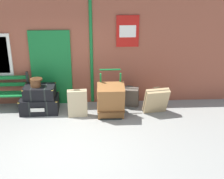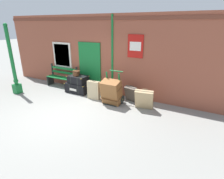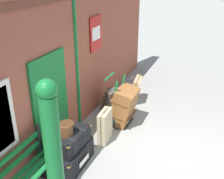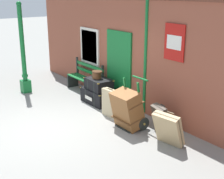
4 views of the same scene
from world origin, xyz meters
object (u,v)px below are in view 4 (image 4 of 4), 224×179
(steamer_trunk_base, at_px, (99,96))
(lamp_post, at_px, (24,59))
(platform_bench, at_px, (86,79))
(round_hatbox, at_px, (97,74))
(porters_trolley, at_px, (133,116))
(steamer_trunk_middle, at_px, (99,84))
(suitcase_olive, at_px, (168,129))
(large_brown_trunk, at_px, (127,109))
(suitcase_caramel, at_px, (110,103))
(suitcase_cream, at_px, (161,118))

(steamer_trunk_base, bearing_deg, lamp_post, -148.94)
(platform_bench, xyz_separation_m, round_hatbox, (1.05, -0.26, 0.42))
(porters_trolley, bearing_deg, lamp_post, -165.40)
(steamer_trunk_middle, xyz_separation_m, suitcase_olive, (3.06, -0.27, -0.21))
(round_hatbox, relative_size, suitcase_olive, 0.42)
(platform_bench, xyz_separation_m, large_brown_trunk, (2.99, -0.68, 0.03))
(steamer_trunk_middle, relative_size, round_hatbox, 2.59)
(lamp_post, relative_size, porters_trolley, 2.37)
(suitcase_olive, xyz_separation_m, suitcase_caramel, (-2.06, -0.04, -0.01))
(suitcase_caramel, xyz_separation_m, suitcase_cream, (1.41, 0.47, -0.05))
(round_hatbox, xyz_separation_m, suitcase_caramel, (1.08, -0.30, -0.50))
(round_hatbox, height_order, suitcase_cream, round_hatbox)
(platform_bench, bearing_deg, suitcase_cream, -1.46)
(steamer_trunk_base, distance_m, porters_trolley, 1.91)
(suitcase_olive, bearing_deg, suitcase_cream, 146.40)
(suitcase_olive, bearing_deg, porters_trolley, 179.21)
(platform_bench, height_order, suitcase_olive, platform_bench)
(steamer_trunk_middle, height_order, suitcase_caramel, suitcase_caramel)
(large_brown_trunk, bearing_deg, suitcase_caramel, 172.14)
(suitcase_cream, bearing_deg, steamer_trunk_base, -176.65)
(round_hatbox, distance_m, suitcase_caramel, 1.22)
(large_brown_trunk, bearing_deg, steamer_trunk_base, 166.80)
(steamer_trunk_base, bearing_deg, platform_bench, 167.98)
(porters_trolley, bearing_deg, suitcase_cream, 37.00)
(platform_bench, bearing_deg, round_hatbox, -13.88)
(suitcase_cream, bearing_deg, suitcase_caramel, -161.63)
(round_hatbox, bearing_deg, steamer_trunk_middle, 9.25)
(steamer_trunk_base, relative_size, round_hatbox, 3.22)
(porters_trolley, height_order, suitcase_cream, porters_trolley)
(lamp_post, xyz_separation_m, large_brown_trunk, (4.13, 0.90, -0.60))
(suitcase_olive, bearing_deg, suitcase_caramel, -178.97)
(round_hatbox, height_order, suitcase_olive, round_hatbox)
(suitcase_olive, distance_m, suitcase_caramel, 2.06)
(steamer_trunk_base, xyz_separation_m, suitcase_olive, (3.09, -0.29, 0.16))
(lamp_post, xyz_separation_m, porters_trolley, (4.13, 1.08, -0.81))
(platform_bench, bearing_deg, steamer_trunk_middle, -12.42)
(porters_trolley, bearing_deg, steamer_trunk_middle, 172.15)
(large_brown_trunk, distance_m, suitcase_caramel, 0.88)
(lamp_post, height_order, suitcase_olive, lamp_post)
(platform_bench, xyz_separation_m, steamer_trunk_base, (1.10, -0.23, -0.23))
(porters_trolley, bearing_deg, suitcase_caramel, -176.45)
(lamp_post, relative_size, steamer_trunk_base, 2.79)
(steamer_trunk_base, xyz_separation_m, steamer_trunk_middle, (0.03, -0.01, 0.37))
(round_hatbox, bearing_deg, large_brown_trunk, -12.16)
(large_brown_trunk, distance_m, suitcase_olive, 1.21)
(platform_bench, height_order, suitcase_cream, platform_bench)
(suitcase_olive, relative_size, suitcase_caramel, 0.98)
(suitcase_caramel, bearing_deg, steamer_trunk_base, 162.53)
(steamer_trunk_base, height_order, round_hatbox, round_hatbox)
(steamer_trunk_middle, relative_size, porters_trolley, 0.68)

